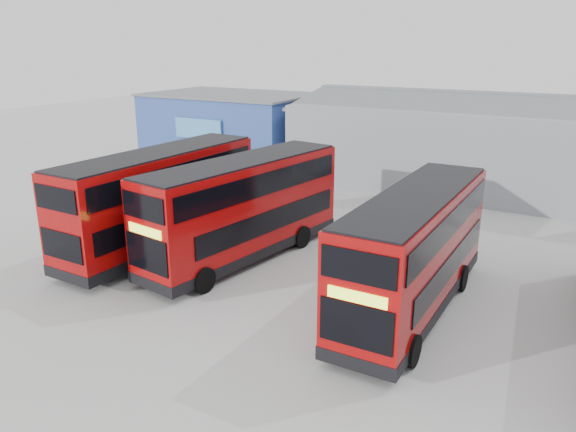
{
  "coord_description": "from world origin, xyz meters",
  "views": [
    {
      "loc": [
        10.97,
        -17.23,
        8.97
      ],
      "look_at": [
        0.18,
        1.74,
        2.1
      ],
      "focal_mm": 35.0,
      "sensor_mm": 36.0,
      "label": 1
    }
  ],
  "objects_px": {
    "double_decker_centre": "(243,210)",
    "double_decker_right": "(414,253)",
    "maintenance_shed": "(547,149)",
    "panel_van": "(186,157)",
    "office_block": "(232,127)",
    "double_decker_left": "(161,201)"
  },
  "relations": [
    {
      "from": "double_decker_centre",
      "to": "double_decker_right",
      "type": "xyz_separation_m",
      "value": [
        7.74,
        -1.18,
        -0.05
      ]
    },
    {
      "from": "office_block",
      "to": "maintenance_shed",
      "type": "bearing_deg",
      "value": 5.21
    },
    {
      "from": "double_decker_centre",
      "to": "double_decker_right",
      "type": "distance_m",
      "value": 7.83
    },
    {
      "from": "office_block",
      "to": "panel_van",
      "type": "distance_m",
      "value": 5.52
    },
    {
      "from": "double_decker_left",
      "to": "office_block",
      "type": "bearing_deg",
      "value": -62.65
    },
    {
      "from": "office_block",
      "to": "panel_van",
      "type": "height_order",
      "value": "office_block"
    },
    {
      "from": "office_block",
      "to": "double_decker_centre",
      "type": "height_order",
      "value": "office_block"
    },
    {
      "from": "maintenance_shed",
      "to": "double_decker_centre",
      "type": "bearing_deg",
      "value": -117.77
    },
    {
      "from": "maintenance_shed",
      "to": "double_decker_centre",
      "type": "relative_size",
      "value": 2.93
    },
    {
      "from": "office_block",
      "to": "panel_van",
      "type": "relative_size",
      "value": 2.42
    },
    {
      "from": "double_decker_centre",
      "to": "panel_van",
      "type": "bearing_deg",
      "value": 146.05
    },
    {
      "from": "office_block",
      "to": "double_decker_left",
      "type": "height_order",
      "value": "office_block"
    },
    {
      "from": "double_decker_right",
      "to": "panel_van",
      "type": "xyz_separation_m",
      "value": [
        -20.12,
        12.43,
        -0.91
      ]
    },
    {
      "from": "maintenance_shed",
      "to": "panel_van",
      "type": "distance_m",
      "value": 23.4
    },
    {
      "from": "maintenance_shed",
      "to": "panel_van",
      "type": "height_order",
      "value": "maintenance_shed"
    },
    {
      "from": "maintenance_shed",
      "to": "double_decker_centre",
      "type": "height_order",
      "value": "maintenance_shed"
    },
    {
      "from": "double_decker_right",
      "to": "double_decker_left",
      "type": "bearing_deg",
      "value": 178.35
    },
    {
      "from": "double_decker_centre",
      "to": "panel_van",
      "type": "xyz_separation_m",
      "value": [
        -12.38,
        11.26,
        -0.96
      ]
    },
    {
      "from": "office_block",
      "to": "maintenance_shed",
      "type": "height_order",
      "value": "maintenance_shed"
    },
    {
      "from": "office_block",
      "to": "double_decker_right",
      "type": "relative_size",
      "value": 1.24
    },
    {
      "from": "double_decker_left",
      "to": "double_decker_right",
      "type": "height_order",
      "value": "double_decker_left"
    },
    {
      "from": "double_decker_left",
      "to": "double_decker_right",
      "type": "bearing_deg",
      "value": 179.78
    }
  ]
}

